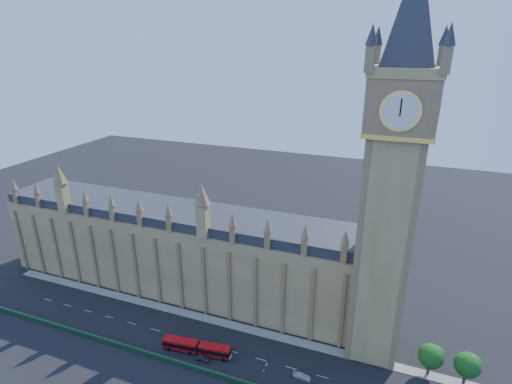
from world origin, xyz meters
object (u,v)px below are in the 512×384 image
(car_grey, at_px, (202,358))
(car_white, at_px, (302,376))
(red_bus, at_px, (197,347))
(car_silver, at_px, (223,354))

(car_grey, bearing_deg, car_white, -81.29)
(red_bus, distance_m, car_silver, 7.24)
(red_bus, height_order, car_white, red_bus)
(car_grey, xyz_separation_m, car_silver, (4.42, 3.01, 0.06))
(car_silver, relative_size, car_white, 1.02)
(car_grey, xyz_separation_m, car_white, (25.39, 3.29, -0.04))
(red_bus, height_order, car_grey, red_bus)
(red_bus, relative_size, car_grey, 4.61)
(car_white, bearing_deg, car_grey, 100.18)
(red_bus, bearing_deg, car_white, -3.71)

